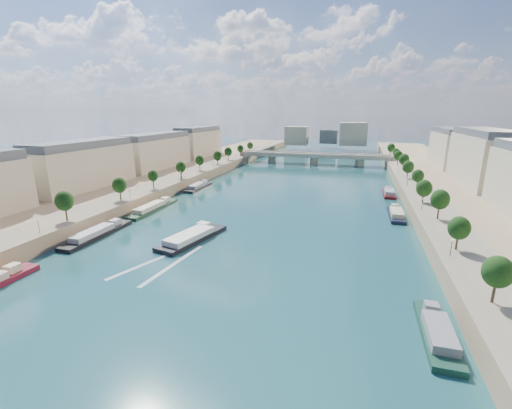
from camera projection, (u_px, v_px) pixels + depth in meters
The scene contains 17 objects.
ground at pixel (280, 202), 146.13m from camera, with size 700.00×700.00×0.00m, color #0C3437.
quay_left at pixel (135, 187), 165.16m from camera, with size 44.00×520.00×5.00m, color #9E8460.
quay_right at pixel (472, 210), 125.78m from camera, with size 44.00×520.00×5.00m, color #9E8460.
pave_left at pixel (162, 183), 160.39m from camera, with size 14.00×520.00×0.10m, color gray.
pave_right at pixel (428, 200), 129.21m from camera, with size 14.00×520.00×0.10m, color gray.
trees_left at pixel (167, 171), 160.26m from camera, with size 4.80×268.80×8.26m.
trees_right at pixel (420, 181), 137.58m from camera, with size 4.80×268.80×8.26m.
lamps_left at pixel (158, 182), 149.19m from camera, with size 0.36×200.36×4.28m.
lamps_right at pixel (414, 190), 134.35m from camera, with size 0.36×200.36×4.28m.
buildings_left at pixel (125, 154), 176.15m from camera, with size 16.00×226.00×23.20m.
buildings_right at pixel (507, 169), 129.65m from camera, with size 16.00×226.00×23.20m.
skyline at pixel (331, 135), 344.50m from camera, with size 79.00×42.00×22.00m.
bridge at pixel (314, 157), 251.29m from camera, with size 112.00×12.00×8.15m.
tour_barge at pixel (192, 237), 103.01m from camera, with size 12.88×26.58×3.63m.
wake at pixel (163, 263), 87.83m from camera, with size 13.37×25.98×0.04m.
moored_barges_left at pixel (100, 233), 107.12m from camera, with size 5.00×157.36×3.60m.
moored_barges_right at pixel (410, 255), 90.49m from camera, with size 5.00×158.24×3.60m.
Camera 1 is at (30.04, -38.38, 37.56)m, focal length 24.00 mm.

